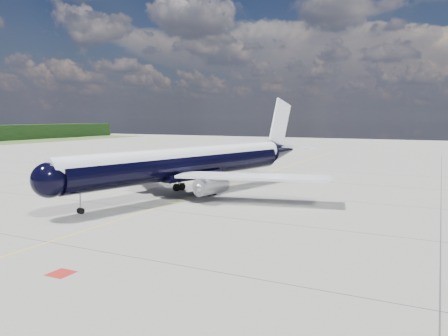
# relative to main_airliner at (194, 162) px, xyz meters

# --- Properties ---
(ground) EXTENTS (320.00, 320.00, 0.00)m
(ground) POSITION_rel_main_airliner_xyz_m (1.11, 8.56, -4.33)
(ground) COLOR gray
(ground) RESTS_ON ground
(taxiway_centerline) EXTENTS (0.16, 160.00, 0.01)m
(taxiway_centerline) POSITION_rel_main_airliner_xyz_m (1.11, 3.56, -4.32)
(taxiway_centerline) COLOR yellow
(taxiway_centerline) RESTS_ON ground
(red_marking) EXTENTS (1.60, 1.60, 0.01)m
(red_marking) POSITION_rel_main_airliner_xyz_m (7.91, -31.44, -4.32)
(red_marking) COLOR maroon
(red_marking) RESTS_ON ground
(main_airliner) EXTENTS (38.35, 47.48, 13.94)m
(main_airliner) POSITION_rel_main_airliner_xyz_m (0.00, 0.00, 0.00)
(main_airliner) COLOR black
(main_airliner) RESTS_ON ground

